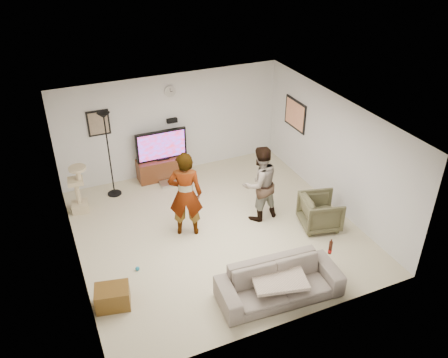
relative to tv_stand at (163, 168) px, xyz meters
name	(u,v)px	position (x,y,z in m)	size (l,w,h in m)	color
floor	(216,230)	(0.36, -2.50, -0.27)	(5.50, 5.50, 0.02)	#BBB18D
ceiling	(215,118)	(0.36, -2.50, 2.25)	(5.50, 5.50, 0.02)	silver
wall_back	(172,125)	(0.36, 0.25, 0.99)	(5.50, 0.04, 2.50)	silver
wall_front	(288,265)	(0.36, -5.25, 0.99)	(5.50, 0.04, 2.50)	silver
wall_left	(70,210)	(-2.39, -2.50, 0.99)	(0.04, 5.50, 2.50)	silver
wall_right	(334,152)	(3.11, -2.50, 0.99)	(0.04, 5.50, 2.50)	silver
wall_clock	(170,91)	(0.36, 0.22, 1.84)	(0.26, 0.26, 0.04)	white
wall_speaker	(172,121)	(0.36, 0.19, 1.12)	(0.25, 0.10, 0.10)	black
picture_back	(98,123)	(-1.34, 0.23, 1.34)	(0.42, 0.03, 0.52)	#7A6956
picture_right	(295,114)	(3.09, -0.90, 1.24)	(0.03, 0.78, 0.62)	#EA9068
tv_stand	(163,168)	(0.00, 0.00, 0.00)	(1.25, 0.45, 0.52)	#472412
console_box	(168,183)	(0.00, -0.40, -0.22)	(0.40, 0.30, 0.07)	#BCBCBC
tv	(161,145)	(0.00, 0.00, 0.62)	(1.23, 0.08, 0.73)	black
tv_screen	(162,146)	(0.00, -0.04, 0.62)	(1.13, 0.01, 0.64)	#4F43FC
floor_lamp	(109,155)	(-1.28, -0.28, 0.76)	(0.32, 0.32, 2.03)	black
cat_tree	(77,189)	(-2.11, -0.66, 0.29)	(0.35, 0.35, 1.10)	tan
person_left	(185,194)	(-0.22, -2.33, 0.66)	(0.67, 0.44, 1.84)	beige
person_right	(260,184)	(1.37, -2.44, 0.58)	(0.81, 0.63, 1.67)	#4C6CA3
sofa	(279,282)	(0.61, -4.68, 0.05)	(2.11, 0.83, 0.62)	slate
throw_blanket	(279,278)	(0.59, -4.68, 0.16)	(0.90, 0.70, 0.06)	beige
beer_bottle	(330,248)	(1.58, -4.68, 0.48)	(0.06, 0.06, 0.25)	#38160B
armchair	(320,212)	(2.38, -3.25, 0.10)	(0.76, 0.78, 0.71)	#46432C
side_table	(113,297)	(-2.04, -3.76, -0.07)	(0.56, 0.42, 0.38)	#543914
toy_ball	(137,269)	(-1.46, -3.07, -0.22)	(0.08, 0.08, 0.08)	teal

